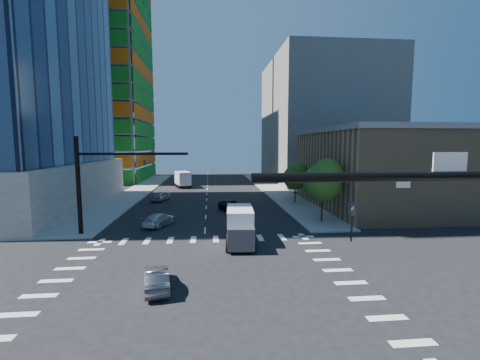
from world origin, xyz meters
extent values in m
plane|color=black|center=(0.00, 0.00, 0.00)|extent=(160.00, 160.00, 0.00)
cube|color=silver|center=(0.00, 0.00, 0.01)|extent=(20.00, 20.00, 0.01)
cube|color=gray|center=(12.50, 40.00, 0.07)|extent=(5.00, 60.00, 0.15)
cube|color=gray|center=(-12.50, 40.00, 0.07)|extent=(5.00, 60.00, 0.15)
cube|color=#167D1D|center=(-14.90, 62.00, 24.50)|extent=(0.12, 24.00, 49.00)
cube|color=#C9590B|center=(-27.50, 49.40, 24.50)|extent=(24.00, 0.12, 49.00)
cube|color=#987D58|center=(25.00, 22.00, 5.00)|extent=(20.00, 22.00, 10.00)
cube|color=gray|center=(25.00, 22.00, 10.30)|extent=(20.50, 22.50, 0.60)
cube|color=slate|center=(27.00, 55.00, 14.00)|extent=(24.00, 30.00, 28.00)
cylinder|color=black|center=(6.50, -11.50, 7.55)|extent=(10.00, 0.24, 0.24)
imported|color=black|center=(4.00, -11.50, 6.45)|extent=(0.16, 0.20, 1.00)
cube|color=white|center=(6.50, -11.50, 7.90)|extent=(0.90, 0.04, 0.50)
cylinder|color=black|center=(-11.50, 11.50, 4.65)|extent=(0.40, 0.40, 9.00)
cylinder|color=black|center=(-6.50, 11.50, 7.55)|extent=(10.00, 0.24, 0.24)
imported|color=black|center=(-5.50, 11.50, 6.45)|extent=(0.16, 0.20, 1.00)
cylinder|color=#382316|center=(12.50, 14.00, 1.29)|extent=(0.20, 0.20, 2.27)
sphere|color=#255115|center=(12.50, 14.00, 4.38)|extent=(4.16, 4.16, 4.16)
sphere|color=#3F6D24|center=(12.90, 13.70, 5.35)|extent=(3.25, 3.25, 3.25)
cylinder|color=#382316|center=(12.80, 26.00, 1.11)|extent=(0.20, 0.20, 1.92)
sphere|color=#255115|center=(12.80, 26.00, 3.72)|extent=(3.52, 3.52, 3.52)
sphere|color=#3F6D24|center=(13.20, 25.70, 4.55)|extent=(2.75, 2.75, 2.75)
imported|color=black|center=(3.41, 20.94, 0.70)|extent=(3.94, 5.55, 1.41)
imported|color=silver|center=(-4.73, 14.36, 0.65)|extent=(3.48, 4.82, 1.30)
imported|color=#A4A7AC|center=(-6.81, 29.63, 0.73)|extent=(2.76, 4.61, 1.47)
imported|color=#4D4D52|center=(-2.63, -0.68, 0.63)|extent=(2.05, 4.02, 1.26)
cube|color=white|center=(3.03, 7.35, 1.74)|extent=(2.49, 4.70, 2.38)
cube|color=#42424A|center=(3.03, 7.35, 1.14)|extent=(2.20, 1.78, 1.74)
cube|color=white|center=(-5.07, 46.00, 1.86)|extent=(3.60, 5.34, 2.54)
cube|color=#42424A|center=(-5.07, 46.00, 1.22)|extent=(2.64, 2.31, 1.86)
camera|label=1|loc=(0.52, -18.96, 8.32)|focal=24.00mm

